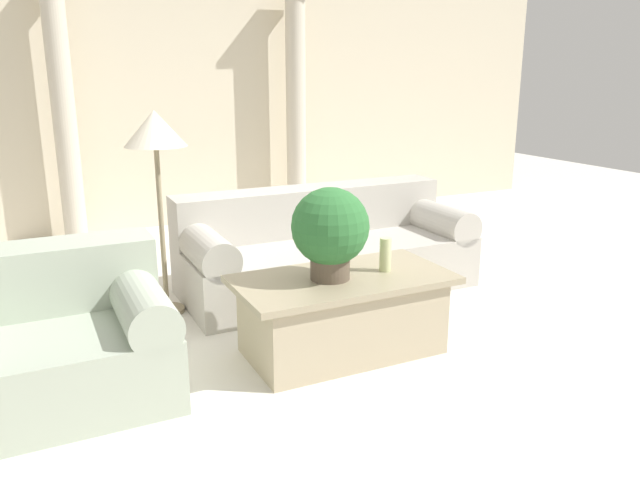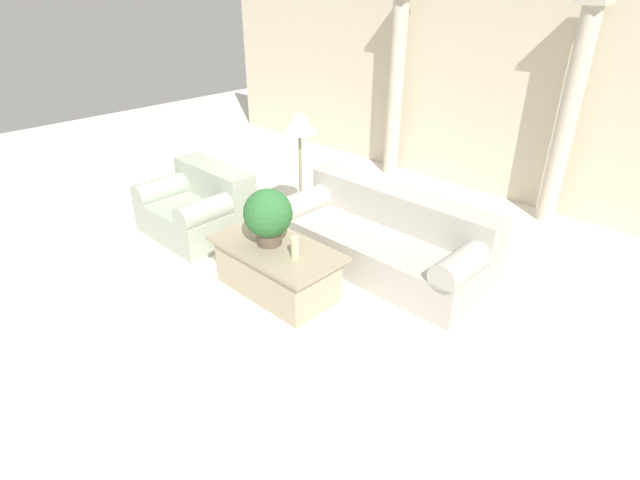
% 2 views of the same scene
% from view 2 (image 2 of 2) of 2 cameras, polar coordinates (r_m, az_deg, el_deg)
% --- Properties ---
extents(ground_plane, '(16.00, 16.00, 0.00)m').
position_cam_2_polar(ground_plane, '(5.45, -1.58, -2.87)').
color(ground_plane, silver).
extents(wall_back, '(10.00, 0.06, 3.20)m').
position_cam_2_polar(wall_back, '(7.44, 17.42, 17.59)').
color(wall_back, beige).
rests_on(wall_back, ground_plane).
extents(sofa_long, '(2.30, 0.96, 0.78)m').
position_cam_2_polar(sofa_long, '(5.37, 7.42, 0.28)').
color(sofa_long, '#B7B2A8').
rests_on(sofa_long, ground_plane).
extents(loveseat, '(1.20, 0.96, 0.78)m').
position_cam_2_polar(loveseat, '(6.19, -13.64, 3.78)').
color(loveseat, '#A9B4A0').
rests_on(loveseat, ground_plane).
extents(coffee_table, '(1.33, 0.70, 0.50)m').
position_cam_2_polar(coffee_table, '(4.92, -4.95, -3.24)').
color(coffee_table, tan).
rests_on(coffee_table, ground_plane).
extents(potted_plant, '(0.47, 0.47, 0.56)m').
position_cam_2_polar(potted_plant, '(4.71, -5.96, 2.88)').
color(potted_plant, brown).
rests_on(potted_plant, coffee_table).
extents(pillar_candle, '(0.07, 0.07, 0.21)m').
position_cam_2_polar(pillar_candle, '(4.54, -2.89, -0.87)').
color(pillar_candle, beige).
rests_on(pillar_candle, coffee_table).
extents(floor_lamp, '(0.42, 0.42, 1.45)m').
position_cam_2_polar(floor_lamp, '(5.81, -2.35, 12.64)').
color(floor_lamp, gray).
rests_on(floor_lamp, ground_plane).
extents(column_left, '(0.31, 0.31, 2.58)m').
position_cam_2_polar(column_left, '(7.80, 8.63, 16.80)').
color(column_left, beige).
rests_on(column_left, ground_plane).
extents(column_right, '(0.31, 0.31, 2.58)m').
position_cam_2_polar(column_right, '(6.70, 26.43, 12.43)').
color(column_right, beige).
rests_on(column_right, ground_plane).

